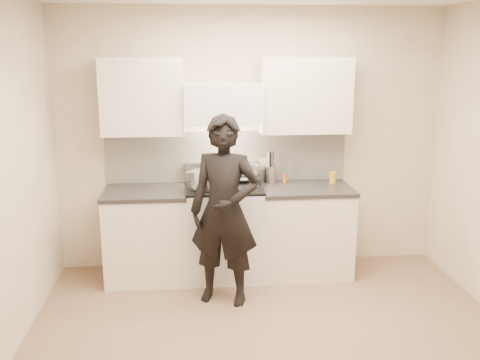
% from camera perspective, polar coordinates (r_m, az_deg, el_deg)
% --- Properties ---
extents(ground_plane, '(4.00, 4.00, 0.00)m').
position_cam_1_polar(ground_plane, '(4.41, 3.64, -17.30)').
color(ground_plane, '#7E614A').
extents(room_shell, '(4.04, 3.54, 2.70)m').
position_cam_1_polar(room_shell, '(4.19, 2.43, 4.47)').
color(room_shell, beige).
rests_on(room_shell, ground).
extents(stove, '(0.76, 0.65, 0.96)m').
position_cam_1_polar(stove, '(5.47, -1.67, -5.42)').
color(stove, silver).
rests_on(stove, ground).
extents(counter_right, '(0.92, 0.67, 0.92)m').
position_cam_1_polar(counter_right, '(5.58, 6.90, -5.26)').
color(counter_right, silver).
rests_on(counter_right, ground).
extents(counter_left, '(0.82, 0.67, 0.92)m').
position_cam_1_polar(counter_left, '(5.49, -9.87, -5.72)').
color(counter_left, silver).
rests_on(counter_left, ground).
extents(wok, '(0.37, 0.46, 0.30)m').
position_cam_1_polar(wok, '(5.45, 0.29, 0.92)').
color(wok, silver).
rests_on(wok, stove).
extents(stock_pot, '(0.35, 0.33, 0.17)m').
position_cam_1_polar(stock_pot, '(5.19, -3.85, 0.07)').
color(stock_pot, silver).
rests_on(stock_pot, stove).
extents(utensil_crock, '(0.12, 0.12, 0.33)m').
position_cam_1_polar(utensil_crock, '(5.57, 3.22, 0.77)').
color(utensil_crock, '#A3A3A7').
rests_on(utensil_crock, counter_right).
extents(spice_jar, '(0.04, 0.04, 0.09)m').
position_cam_1_polar(spice_jar, '(5.56, 4.81, 0.14)').
color(spice_jar, orange).
rests_on(spice_jar, counter_right).
extents(oil_glass, '(0.07, 0.07, 0.12)m').
position_cam_1_polar(oil_glass, '(5.62, 9.85, 0.27)').
color(oil_glass, '#BA9114').
rests_on(oil_glass, counter_right).
extents(person, '(0.73, 0.59, 1.73)m').
position_cam_1_polar(person, '(4.79, -1.67, -3.34)').
color(person, black).
rests_on(person, ground).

